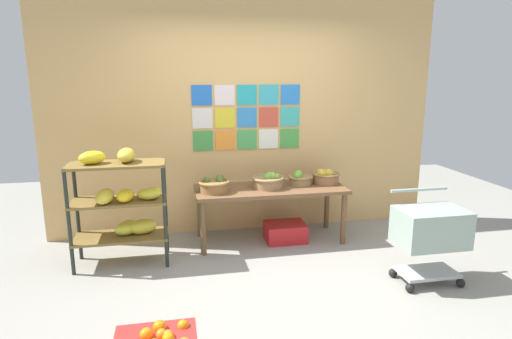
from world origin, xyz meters
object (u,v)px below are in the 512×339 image
(banana_shelf_unit, at_px, (123,199))
(shopping_cart, at_px, (430,231))
(display_table, at_px, (270,193))
(fruit_basket_right, at_px, (268,181))
(fruit_basket_centre, at_px, (326,176))
(fruit_basket_back_left, at_px, (300,178))
(produce_crate_under_table, at_px, (285,232))
(fruit_basket_back_right, at_px, (214,185))

(banana_shelf_unit, bearing_deg, shopping_cart, -19.25)
(display_table, height_order, shopping_cart, shopping_cart)
(banana_shelf_unit, distance_m, fruit_basket_right, 1.56)
(fruit_basket_centre, xyz_separation_m, shopping_cart, (0.51, -1.33, -0.21))
(fruit_basket_centre, height_order, shopping_cart, shopping_cart)
(fruit_basket_back_left, height_order, produce_crate_under_table, fruit_basket_back_left)
(fruit_basket_right, bearing_deg, fruit_basket_centre, 5.07)
(fruit_basket_centre, bearing_deg, fruit_basket_back_right, -174.93)
(banana_shelf_unit, distance_m, display_table, 1.58)
(display_table, relative_size, fruit_basket_right, 4.59)
(banana_shelf_unit, relative_size, fruit_basket_centre, 3.66)
(produce_crate_under_table, bearing_deg, fruit_basket_centre, 12.24)
(banana_shelf_unit, bearing_deg, fruit_basket_back_right, 15.81)
(banana_shelf_unit, bearing_deg, fruit_basket_back_left, 11.69)
(fruit_basket_right, height_order, shopping_cart, shopping_cart)
(fruit_basket_back_right, bearing_deg, fruit_basket_right, 5.07)
(fruit_basket_back_left, relative_size, shopping_cart, 0.35)
(banana_shelf_unit, xyz_separation_m, shopping_cart, (2.73, -0.95, -0.17))
(display_table, height_order, fruit_basket_back_left, fruit_basket_back_left)
(fruit_basket_back_right, xyz_separation_m, produce_crate_under_table, (0.80, 0.01, -0.60))
(fruit_basket_back_right, bearing_deg, shopping_cart, -33.83)
(fruit_basket_back_left, bearing_deg, fruit_basket_right, -168.07)
(banana_shelf_unit, distance_m, fruit_basket_back_left, 1.96)
(banana_shelf_unit, distance_m, fruit_basket_back_right, 0.95)
(shopping_cart, bearing_deg, fruit_basket_back_right, 160.40)
(fruit_basket_centre, bearing_deg, fruit_basket_right, -174.93)
(fruit_basket_right, height_order, fruit_basket_centre, fruit_basket_centre)
(fruit_basket_centre, distance_m, shopping_cart, 1.44)
(banana_shelf_unit, relative_size, fruit_basket_back_right, 3.45)
(fruit_basket_back_left, xyz_separation_m, produce_crate_under_table, (-0.20, -0.13, -0.59))
(display_table, distance_m, fruit_basket_centre, 0.69)
(fruit_basket_back_left, distance_m, fruit_basket_back_right, 1.01)
(produce_crate_under_table, bearing_deg, fruit_basket_right, 165.84)
(shopping_cart, bearing_deg, fruit_basket_right, 147.75)
(fruit_basket_centre, bearing_deg, produce_crate_under_table, -167.76)
(display_table, bearing_deg, banana_shelf_unit, -168.54)
(fruit_basket_right, distance_m, fruit_basket_centre, 0.70)
(display_table, height_order, fruit_basket_right, fruit_basket_right)
(fruit_basket_back_left, relative_size, fruit_basket_right, 0.79)
(display_table, relative_size, fruit_basket_back_left, 5.81)
(banana_shelf_unit, height_order, fruit_basket_centre, banana_shelf_unit)
(shopping_cart, bearing_deg, display_table, 147.16)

